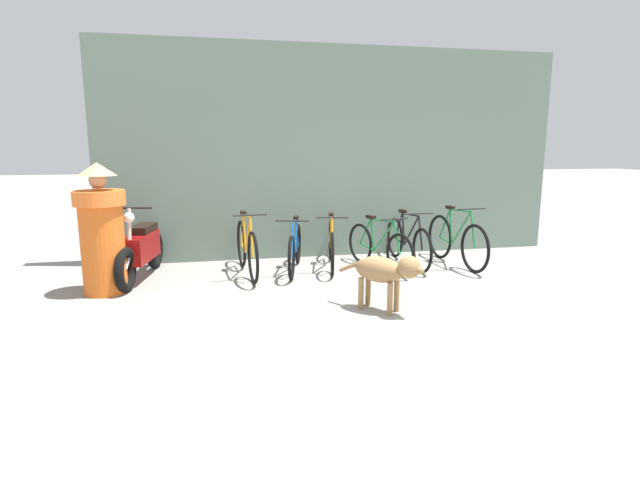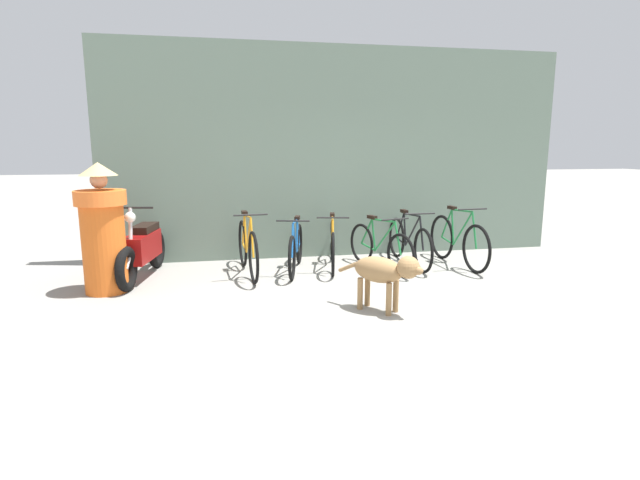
{
  "view_description": "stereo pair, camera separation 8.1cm",
  "coord_description": "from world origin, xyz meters",
  "px_view_note": "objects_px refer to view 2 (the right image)",
  "views": [
    {
      "loc": [
        -2.01,
        -4.78,
        1.81
      ],
      "look_at": [
        -0.73,
        1.23,
        0.65
      ],
      "focal_mm": 28.0,
      "sensor_mm": 36.0,
      "label": 1
    },
    {
      "loc": [
        -1.93,
        -4.79,
        1.81
      ],
      "look_at": [
        -0.73,
        1.23,
        0.65
      ],
      "focal_mm": 28.0,
      "sensor_mm": 36.0,
      "label": 2
    }
  ],
  "objects_px": {
    "bicycle_3": "(380,247)",
    "person_in_robes": "(103,229)",
    "bicycle_5": "(458,241)",
    "bicycle_4": "(409,242)",
    "bicycle_2": "(332,245)",
    "bicycle_0": "(248,248)",
    "stray_dog": "(385,271)",
    "bicycle_1": "(296,249)",
    "motorcycle": "(142,249)"
  },
  "relations": [
    {
      "from": "bicycle_2",
      "to": "person_in_robes",
      "type": "distance_m",
      "value": 3.18
    },
    {
      "from": "bicycle_4",
      "to": "stray_dog",
      "type": "relative_size",
      "value": 2.05
    },
    {
      "from": "bicycle_5",
      "to": "motorcycle",
      "type": "distance_m",
      "value": 4.62
    },
    {
      "from": "bicycle_4",
      "to": "stray_dog",
      "type": "xyz_separation_m",
      "value": [
        -1.1,
        -2.09,
        0.11
      ]
    },
    {
      "from": "bicycle_3",
      "to": "person_in_robes",
      "type": "bearing_deg",
      "value": -100.39
    },
    {
      "from": "bicycle_1",
      "to": "bicycle_2",
      "type": "xyz_separation_m",
      "value": [
        0.57,
        0.11,
        0.01
      ]
    },
    {
      "from": "bicycle_0",
      "to": "person_in_robes",
      "type": "relative_size",
      "value": 1.07
    },
    {
      "from": "motorcycle",
      "to": "stray_dog",
      "type": "bearing_deg",
      "value": 64.33
    },
    {
      "from": "bicycle_1",
      "to": "bicycle_2",
      "type": "bearing_deg",
      "value": 115.7
    },
    {
      "from": "bicycle_4",
      "to": "person_in_robes",
      "type": "relative_size",
      "value": 1.07
    },
    {
      "from": "stray_dog",
      "to": "bicycle_5",
      "type": "bearing_deg",
      "value": 94.07
    },
    {
      "from": "bicycle_0",
      "to": "bicycle_4",
      "type": "xyz_separation_m",
      "value": [
        2.48,
        0.12,
        -0.02
      ]
    },
    {
      "from": "motorcycle",
      "to": "bicycle_4",
      "type": "bearing_deg",
      "value": 101.0
    },
    {
      "from": "bicycle_4",
      "to": "stray_dog",
      "type": "bearing_deg",
      "value": -28.42
    },
    {
      "from": "bicycle_4",
      "to": "bicycle_0",
      "type": "bearing_deg",
      "value": -87.9
    },
    {
      "from": "person_in_robes",
      "to": "bicycle_1",
      "type": "bearing_deg",
      "value": 173.64
    },
    {
      "from": "bicycle_1",
      "to": "stray_dog",
      "type": "xyz_separation_m",
      "value": [
        0.68,
        -2.02,
        0.13
      ]
    },
    {
      "from": "bicycle_0",
      "to": "bicycle_2",
      "type": "relative_size",
      "value": 1.03
    },
    {
      "from": "bicycle_1",
      "to": "stray_dog",
      "type": "bearing_deg",
      "value": 33.11
    },
    {
      "from": "bicycle_5",
      "to": "person_in_robes",
      "type": "distance_m",
      "value": 5.02
    },
    {
      "from": "bicycle_4",
      "to": "person_in_robes",
      "type": "height_order",
      "value": "person_in_robes"
    },
    {
      "from": "bicycle_0",
      "to": "bicycle_5",
      "type": "bearing_deg",
      "value": 83.06
    },
    {
      "from": "person_in_robes",
      "to": "bicycle_5",
      "type": "bearing_deg",
      "value": 165.45
    },
    {
      "from": "bicycle_0",
      "to": "person_in_robes",
      "type": "xyz_separation_m",
      "value": [
        -1.79,
        -0.54,
        0.43
      ]
    },
    {
      "from": "bicycle_0",
      "to": "bicycle_5",
      "type": "xyz_separation_m",
      "value": [
        3.18,
        -0.09,
        0.0
      ]
    },
    {
      "from": "bicycle_1",
      "to": "bicycle_3",
      "type": "relative_size",
      "value": 1.03
    },
    {
      "from": "bicycle_1",
      "to": "person_in_robes",
      "type": "height_order",
      "value": "person_in_robes"
    },
    {
      "from": "bicycle_2",
      "to": "person_in_robes",
      "type": "xyz_separation_m",
      "value": [
        -3.07,
        -0.71,
        0.46
      ]
    },
    {
      "from": "bicycle_1",
      "to": "motorcycle",
      "type": "height_order",
      "value": "motorcycle"
    },
    {
      "from": "motorcycle",
      "to": "bicycle_2",
      "type": "bearing_deg",
      "value": 102.35
    },
    {
      "from": "bicycle_4",
      "to": "stray_dog",
      "type": "distance_m",
      "value": 2.36
    },
    {
      "from": "bicycle_2",
      "to": "bicycle_5",
      "type": "relative_size",
      "value": 0.98
    },
    {
      "from": "motorcycle",
      "to": "stray_dog",
      "type": "xyz_separation_m",
      "value": [
        2.82,
        -2.02,
        0.05
      ]
    },
    {
      "from": "bicycle_0",
      "to": "bicycle_2",
      "type": "distance_m",
      "value": 1.28
    },
    {
      "from": "bicycle_5",
      "to": "bicycle_4",
      "type": "bearing_deg",
      "value": -110.67
    },
    {
      "from": "bicycle_2",
      "to": "bicycle_5",
      "type": "distance_m",
      "value": 1.93
    },
    {
      "from": "bicycle_5",
      "to": "person_in_robes",
      "type": "height_order",
      "value": "person_in_robes"
    },
    {
      "from": "person_in_robes",
      "to": "bicycle_4",
      "type": "bearing_deg",
      "value": 169.1
    },
    {
      "from": "bicycle_0",
      "to": "motorcycle",
      "type": "bearing_deg",
      "value": -97.2
    },
    {
      "from": "bicycle_4",
      "to": "bicycle_5",
      "type": "xyz_separation_m",
      "value": [
        0.71,
        -0.21,
        0.03
      ]
    },
    {
      "from": "bicycle_5",
      "to": "motorcycle",
      "type": "xyz_separation_m",
      "value": [
        -4.62,
        0.14,
        0.03
      ]
    },
    {
      "from": "bicycle_3",
      "to": "stray_dog",
      "type": "distance_m",
      "value": 1.96
    },
    {
      "from": "bicycle_2",
      "to": "bicycle_0",
      "type": "bearing_deg",
      "value": -70.87
    },
    {
      "from": "bicycle_4",
      "to": "bicycle_5",
      "type": "relative_size",
      "value": 1.01
    },
    {
      "from": "bicycle_3",
      "to": "motorcycle",
      "type": "distance_m",
      "value": 3.38
    },
    {
      "from": "bicycle_3",
      "to": "bicycle_0",
      "type": "bearing_deg",
      "value": -110.08
    },
    {
      "from": "bicycle_0",
      "to": "bicycle_1",
      "type": "relative_size",
      "value": 1.08
    },
    {
      "from": "bicycle_0",
      "to": "stray_dog",
      "type": "distance_m",
      "value": 2.4
    },
    {
      "from": "bicycle_0",
      "to": "stray_dog",
      "type": "relative_size",
      "value": 2.04
    },
    {
      "from": "bicycle_0",
      "to": "bicycle_4",
      "type": "bearing_deg",
      "value": 87.5
    }
  ]
}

